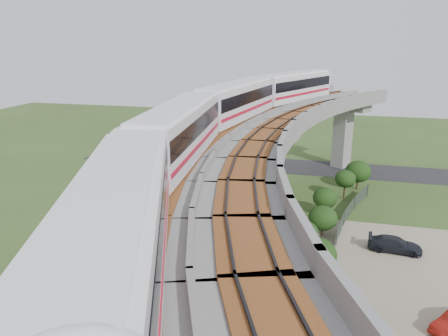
% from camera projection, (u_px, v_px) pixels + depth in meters
% --- Properties ---
extents(ground, '(160.00, 160.00, 0.00)m').
position_uv_depth(ground, '(230.00, 260.00, 37.10)').
color(ground, '#354B1E').
rests_on(ground, ground).
extents(dirt_lot, '(18.00, 26.00, 0.04)m').
position_uv_depth(dirt_lot, '(409.00, 295.00, 31.91)').
color(dirt_lot, gray).
rests_on(dirt_lot, ground).
extents(asphalt_road, '(60.00, 8.00, 0.03)m').
position_uv_depth(asphalt_road, '(277.00, 165.00, 64.98)').
color(asphalt_road, '#232326').
rests_on(asphalt_road, ground).
extents(viaduct, '(19.58, 73.98, 11.40)m').
position_uv_depth(viaduct, '(279.00, 160.00, 33.64)').
color(viaduct, '#99968E').
rests_on(viaduct, ground).
extents(metro_train, '(10.84, 61.34, 3.64)m').
position_uv_depth(metro_train, '(237.00, 115.00, 34.10)').
color(metro_train, white).
rests_on(metro_train, ground).
extents(fence, '(3.87, 38.73, 1.50)m').
position_uv_depth(fence, '(349.00, 266.00, 34.58)').
color(fence, '#2D382D').
rests_on(fence, ground).
extents(tree_0, '(3.16, 3.16, 3.63)m').
position_uv_depth(tree_0, '(358.00, 172.00, 54.04)').
color(tree_0, '#382314').
rests_on(tree_0, ground).
extents(tree_1, '(2.41, 2.41, 3.45)m').
position_uv_depth(tree_1, '(345.00, 179.00, 50.77)').
color(tree_1, '#382314').
rests_on(tree_1, ground).
extents(tree_2, '(2.59, 2.59, 2.97)m').
position_uv_depth(tree_2, '(325.00, 198.00, 46.17)').
color(tree_2, '#382314').
rests_on(tree_2, ground).
extents(tree_3, '(2.76, 2.76, 2.95)m').
position_uv_depth(tree_3, '(323.00, 218.00, 41.22)').
color(tree_3, '#382314').
rests_on(tree_3, ground).
extents(tree_4, '(2.47, 2.47, 3.38)m').
position_uv_depth(tree_4, '(304.00, 233.00, 36.74)').
color(tree_4, '#382314').
rests_on(tree_4, ground).
extents(tree_5, '(2.93, 2.93, 3.80)m').
position_uv_depth(tree_5, '(317.00, 255.00, 32.54)').
color(tree_5, '#382314').
rests_on(tree_5, ground).
extents(tree_6, '(2.61, 2.61, 2.87)m').
position_uv_depth(tree_6, '(305.00, 316.00, 26.65)').
color(tree_6, '#382314').
rests_on(tree_6, ground).
extents(car_dark, '(4.69, 2.25, 1.32)m').
position_uv_depth(car_dark, '(395.00, 244.00, 38.31)').
color(car_dark, black).
rests_on(car_dark, dirt_lot).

